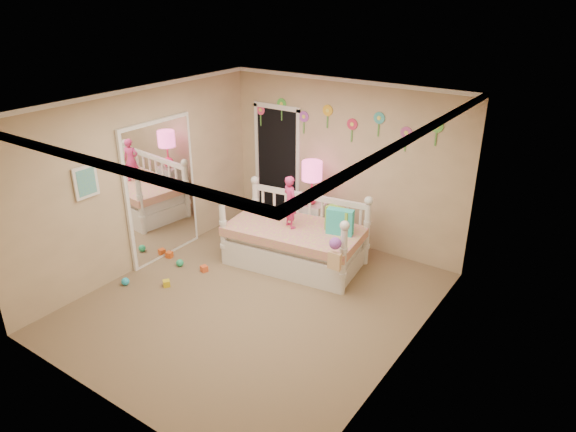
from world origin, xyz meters
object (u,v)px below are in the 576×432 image
Objects in this scene: table_lamp at (312,176)px; child at (290,202)px; daybed at (295,230)px; nightstand at (311,223)px.

child is at bearing -81.38° from table_lamp.
child is (-0.06, -0.04, 0.45)m from daybed.
nightstand is 0.80m from table_lamp.
daybed is at bearing -76.46° from table_lamp.
table_lamp is (-0.11, 0.76, 0.15)m from child.
child reaches higher than daybed.
nightstand is at bearing 95.93° from daybed.
daybed is at bearing -80.79° from nightstand.
table_lamp is at bearing 0.00° from nightstand.
table_lamp reaches higher than daybed.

